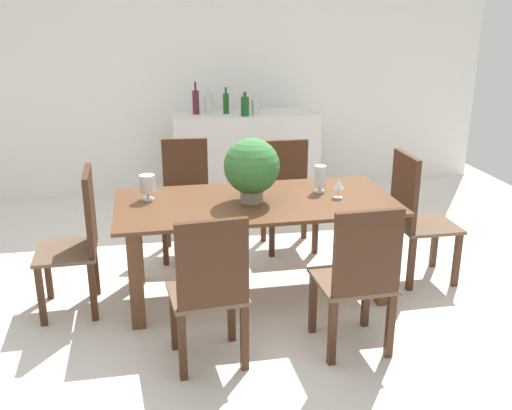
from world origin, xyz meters
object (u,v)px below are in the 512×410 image
at_px(crystal_vase_left, 320,177).
at_px(chair_head_end, 80,235).
at_px(wine_bottle_green, 226,103).
at_px(dining_table, 256,218).
at_px(wine_bottle_clear, 255,106).
at_px(flower_centerpiece, 252,167).
at_px(chair_far_left, 186,192).
at_px(wine_glass, 339,185).
at_px(wine_bottle_dark, 196,102).
at_px(kitchen_counter, 245,160).
at_px(chair_foot_end, 414,213).
at_px(crystal_vase_center_near, 147,184).
at_px(chair_near_left, 210,286).
at_px(wine_bottle_amber, 209,103).
at_px(wine_bottle_tall, 245,106).
at_px(chair_near_right, 359,274).
at_px(chair_far_right, 287,188).

bearing_deg(crystal_vase_left, chair_head_end, -176.47).
bearing_deg(wine_bottle_green, dining_table, -92.31).
bearing_deg(chair_head_end, wine_bottle_clear, 139.17).
relative_size(dining_table, flower_centerpiece, 4.35).
height_order(chair_far_left, wine_bottle_green, wine_bottle_green).
bearing_deg(wine_bottle_clear, wine_glass, -83.25).
relative_size(chair_head_end, chair_far_left, 1.04).
relative_size(chair_far_left, wine_bottle_dark, 2.98).
bearing_deg(kitchen_counter, chair_foot_end, -65.01).
height_order(chair_foot_end, wine_bottle_dark, wine_bottle_dark).
bearing_deg(crystal_vase_center_near, wine_glass, -8.82).
bearing_deg(crystal_vase_center_near, wine_bottle_green, 66.33).
bearing_deg(crystal_vase_center_near, crystal_vase_left, -2.25).
height_order(chair_near_left, chair_head_end, chair_head_end).
relative_size(dining_table, wine_bottle_amber, 7.60).
height_order(wine_glass, wine_bottle_tall, wine_bottle_tall).
distance_m(chair_near_right, kitchen_counter, 2.98).
bearing_deg(wine_bottle_tall, wine_bottle_dark, 157.43).
bearing_deg(chair_foot_end, chair_far_right, 40.74).
distance_m(wine_glass, wine_bottle_green, 2.21).
relative_size(chair_near_left, wine_bottle_tall, 4.01).
relative_size(chair_far_left, flower_centerpiece, 2.13).
bearing_deg(chair_near_left, wine_bottle_green, -104.94).
bearing_deg(dining_table, chair_far_left, 115.58).
xyz_separation_m(crystal_vase_center_near, wine_bottle_tall, (1.01, 1.76, 0.24)).
xyz_separation_m(crystal_vase_center_near, wine_glass, (1.36, -0.21, -0.02)).
distance_m(chair_far_left, crystal_vase_center_near, 0.88).
height_order(chair_far_right, chair_near_right, chair_near_right).
bearing_deg(wine_glass, wine_bottle_green, 103.57).
height_order(crystal_vase_center_near, wine_bottle_clear, wine_bottle_clear).
relative_size(chair_near_left, chair_near_right, 0.99).
xyz_separation_m(chair_near_left, wine_bottle_dark, (0.22, 3.02, 0.58)).
height_order(chair_far_right, wine_bottle_tall, wine_bottle_tall).
distance_m(chair_far_right, wine_bottle_dark, 1.51).
bearing_deg(crystal_vase_left, flower_centerpiece, -166.70).
bearing_deg(crystal_vase_left, chair_far_right, 94.08).
xyz_separation_m(dining_table, chair_far_left, (-0.44, 0.92, -0.06)).
bearing_deg(chair_foot_end, wine_bottle_tall, 26.99).
height_order(chair_far_right, wine_bottle_dark, wine_bottle_dark).
bearing_deg(crystal_vase_left, chair_foot_end, -8.62).
bearing_deg(wine_bottle_amber, chair_foot_end, -57.60).
xyz_separation_m(chair_near_left, flower_centerpiece, (0.41, 0.89, 0.45)).
relative_size(dining_table, wine_bottle_clear, 8.22).
bearing_deg(chair_far_right, flower_centerpiece, -117.74).
xyz_separation_m(wine_bottle_tall, wine_bottle_clear, (0.11, 0.03, -0.01)).
relative_size(wine_glass, wine_bottle_amber, 0.51).
bearing_deg(wine_bottle_green, chair_far_right, -72.74).
xyz_separation_m(wine_bottle_amber, wine_bottle_dark, (-0.13, 0.02, 0.01)).
bearing_deg(kitchen_counter, chair_far_left, -122.22).
relative_size(chair_far_right, chair_head_end, 0.92).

